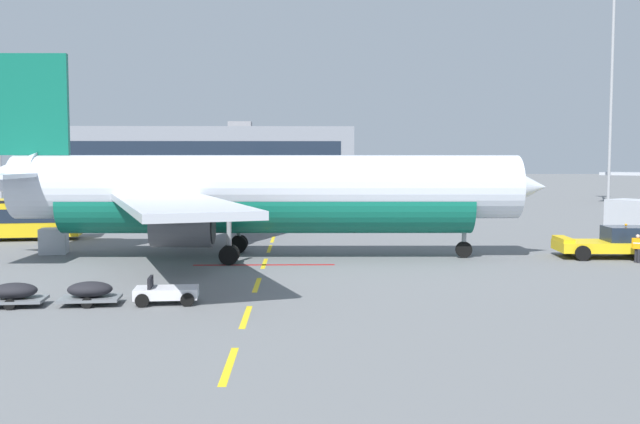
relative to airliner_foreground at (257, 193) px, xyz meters
name	(u,v)px	position (x,y,z in m)	size (l,w,h in m)	color
ground	(544,232)	(22.52, 15.09, -3.95)	(400.00, 400.00, 0.00)	slate
apron_paint_markings	(275,234)	(0.52, 13.68, -3.95)	(8.00, 98.49, 0.01)	yellow
airliner_foreground	(257,193)	(0.00, 0.00, 0.00)	(34.71, 34.63, 12.20)	silver
pushback_tug	(611,243)	(21.42, -0.42, -3.05)	(6.16, 3.49, 2.08)	yellow
baggage_train	(91,292)	(-6.04, -13.98, -3.42)	(8.69, 2.21, 1.14)	silver
ground_crew_worker	(638,247)	(22.01, -2.62, -3.02)	(0.54, 0.46, 1.65)	#232328
uld_cargo_container	(54,241)	(-12.98, 2.26, -3.15)	(1.81, 1.77, 1.60)	#B7BCC6
apron_light_mast_far	(613,53)	(39.66, 43.25, 14.42)	(1.80, 1.80, 30.24)	slate
terminal_satellite	(192,154)	(-25.94, 149.51, 2.91)	(83.60, 21.19, 15.29)	gray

